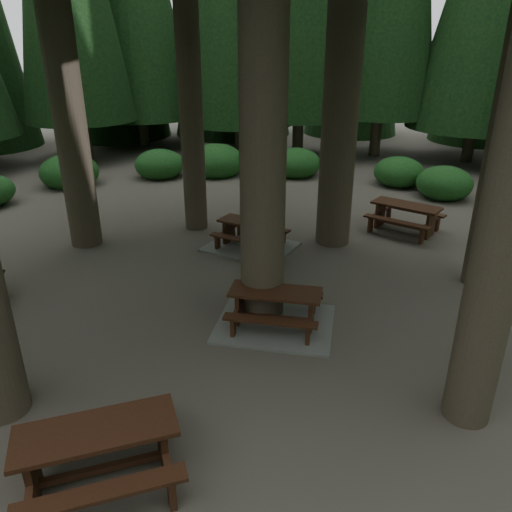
# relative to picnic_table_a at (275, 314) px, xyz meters

# --- Properties ---
(ground) EXTENTS (80.00, 80.00, 0.00)m
(ground) POSITION_rel_picnic_table_a_xyz_m (-1.08, 0.26, -0.25)
(ground) COLOR #514B42
(ground) RESTS_ON ground
(picnic_table_a) EXTENTS (2.38, 2.04, 0.74)m
(picnic_table_a) POSITION_rel_picnic_table_a_xyz_m (0.00, 0.00, 0.00)
(picnic_table_a) COLOR gray
(picnic_table_a) RESTS_ON ground
(picnic_table_c) EXTENTS (2.69, 2.50, 0.73)m
(picnic_table_c) POSITION_rel_picnic_table_a_xyz_m (-0.85, 3.82, -0.01)
(picnic_table_c) COLOR gray
(picnic_table_c) RESTS_ON ground
(picnic_table_d) EXTENTS (2.37, 2.26, 0.80)m
(picnic_table_d) POSITION_rel_picnic_table_a_xyz_m (3.39, 5.43, 0.29)
(picnic_table_d) COLOR #381F10
(picnic_table_d) RESTS_ON ground
(picnic_table_e) EXTENTS (2.36, 2.16, 0.83)m
(picnic_table_e) POSITION_rel_picnic_table_a_xyz_m (-1.94, -3.87, 0.30)
(picnic_table_e) COLOR #381F10
(picnic_table_e) RESTS_ON ground
(shrub_ring) EXTENTS (23.86, 24.64, 1.49)m
(shrub_ring) POSITION_rel_picnic_table_a_xyz_m (-0.38, 1.01, 0.15)
(shrub_ring) COLOR #1E4F1B
(shrub_ring) RESTS_ON ground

